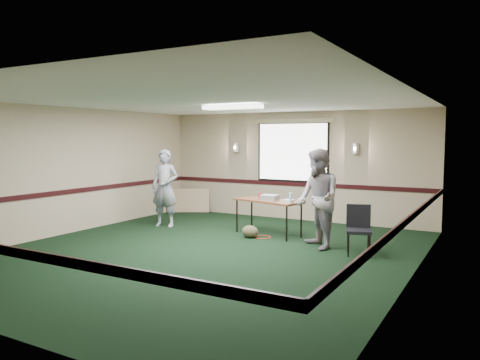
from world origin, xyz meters
The scene contains 13 objects.
ground centered at (0.00, 0.00, 0.00)m, with size 8.00×8.00×0.00m, color black.
room_shell centered at (0.00, 2.12, 1.58)m, with size 8.00×8.02×8.00m.
folding_table centered at (0.32, 1.93, 0.69)m, with size 1.59×0.95×0.75m.
projector centered at (0.37, 1.91, 0.80)m, with size 0.33×0.28×0.11m, color #97989F.
game_console centered at (0.83, 1.85, 0.77)m, with size 0.19×0.16×0.05m, color silver.
red_cup centered at (0.12, 1.98, 0.81)m, with size 0.08×0.08×0.12m, color red.
water_bottle centered at (0.93, 1.71, 0.85)m, with size 0.06×0.06×0.20m, color #9BC9FF.
duffel_bag centered at (0.13, 1.49, 0.13)m, with size 0.36×0.27×0.25m, color #403A24.
cable_coil centered at (0.35, 1.63, 0.01)m, with size 0.34×0.34×0.02m, color red.
folded_table centered at (-3.00, 3.60, 0.32)m, with size 1.27×0.05×0.65m, color tan.
conference_chair centered at (2.43, 1.24, 0.51)m, with size 0.54×0.55×0.86m.
person_left centered at (-2.18, 1.63, 0.89)m, with size 0.65×0.43×1.79m, color #40588E.
person_right centered at (1.66, 1.28, 0.93)m, with size 0.90×0.70×1.85m, color #7184B1.
Camera 1 is at (4.60, -6.86, 2.02)m, focal length 35.00 mm.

